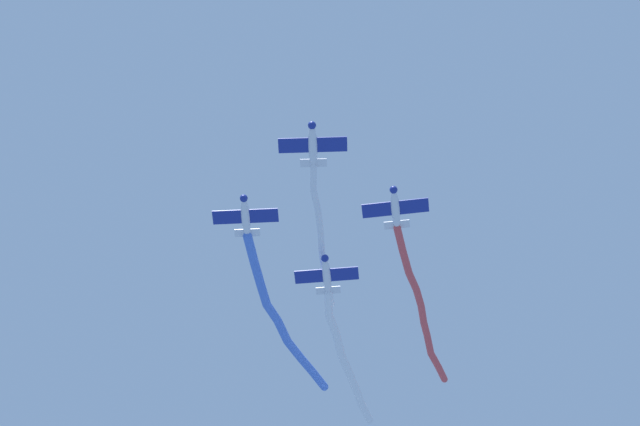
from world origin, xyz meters
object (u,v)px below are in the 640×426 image
object	(u,v)px
airplane_lead	(313,145)
airplane_left_wing	(395,208)
airplane_slot	(327,275)
airplane_right_wing	(246,216)

from	to	relation	value
airplane_lead	airplane_left_wing	distance (m)	10.42
airplane_lead	airplane_slot	size ratio (longest dim) A/B	1.00
airplane_lead	airplane_left_wing	world-z (taller)	airplane_lead
airplane_lead	airplane_left_wing	xyz separation A→B (m)	(9.42, 4.44, -0.40)
airplane_right_wing	airplane_left_wing	bearing A→B (deg)	87.51
airplane_lead	airplane_slot	distance (m)	14.74
airplane_right_wing	airplane_slot	xyz separation A→B (m)	(9.43, 4.44, -0.50)
airplane_left_wing	airplane_right_wing	distance (m)	14.75
airplane_right_wing	airplane_slot	distance (m)	10.43
airplane_lead	airplane_slot	world-z (taller)	airplane_lead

